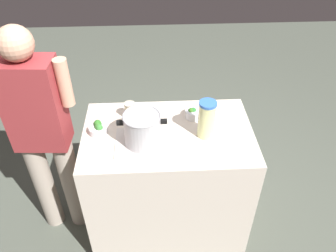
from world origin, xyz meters
The scene contains 9 objects.
ground_plane centered at (0.00, 0.00, 0.00)m, with size 8.00×8.00×0.00m, color #4F554A.
counter_slab centered at (0.00, 0.00, 0.47)m, with size 1.09×0.69×0.94m, color beige.
dish_cloth centered at (0.16, 0.09, 0.94)m, with size 0.34×0.28×0.01m, color beige.
cooking_pot centered at (0.16, 0.09, 1.05)m, with size 0.30×0.23×0.20m.
lemonade_pitcher centered at (-0.23, 0.04, 1.06)m, with size 0.11×0.11×0.25m.
mason_jar centered at (0.24, -0.16, 0.99)m, with size 0.07×0.07×0.12m.
broccoli_bowl_front centered at (-0.18, -0.15, 0.97)m, with size 0.11×0.11×0.07m.
broccoli_bowl_center centered at (0.44, -0.01, 0.97)m, with size 0.11×0.11×0.09m.
person_cook centered at (0.81, -0.06, 0.90)m, with size 0.50×0.22×1.64m.
Camera 1 is at (0.09, 1.64, 2.32)m, focal length 36.14 mm.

